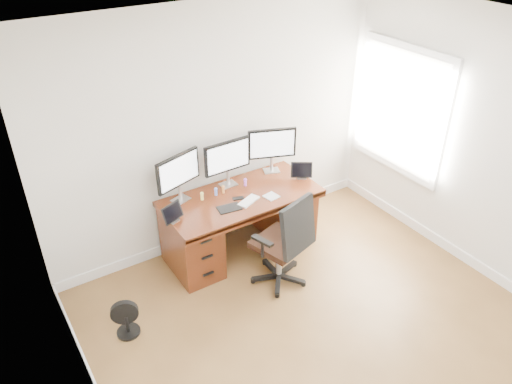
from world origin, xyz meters
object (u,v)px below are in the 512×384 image
monitor_center (227,158)px  desk (240,221)px  office_chair (283,255)px  floor_fan (126,319)px  keyboard (249,201)px

monitor_center → desk: bearing=-91.6°
office_chair → monitor_center: 1.20m
floor_fan → keyboard: (1.55, 0.33, 0.58)m
office_chair → keyboard: (-0.09, 0.52, 0.41)m
desk → floor_fan: (-1.54, -0.51, -0.22)m
office_chair → keyboard: 0.67m
office_chair → monitor_center: monitor_center is taller
floor_fan → monitor_center: bearing=45.5°
desk → office_chair: 0.71m
keyboard → monitor_center: bearing=68.4°
desk → floor_fan: bearing=-161.6°
office_chair → floor_fan: bearing=157.3°
monitor_center → keyboard: monitor_center is taller
desk → keyboard: 0.40m
floor_fan → keyboard: size_ratio=1.45×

